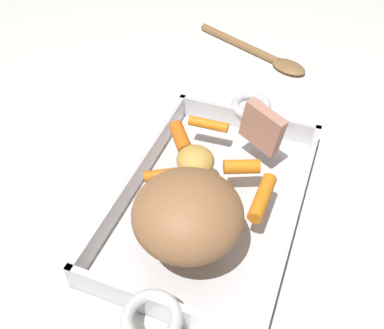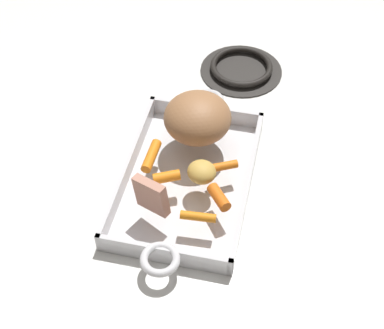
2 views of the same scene
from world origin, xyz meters
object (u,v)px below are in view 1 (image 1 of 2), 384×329
baby_carrot_short (180,138)px  serving_spoon (263,55)px  pork_roast (189,215)px  baby_carrot_northeast (242,167)px  roast_slice_thin (262,128)px  baby_carrot_center_right (163,175)px  roasting_dish (212,200)px  baby_carrot_northwest (262,198)px  potato_whole (195,161)px  baby_carrot_southeast (208,124)px

baby_carrot_short → serving_spoon: 0.34m
pork_roast → baby_carrot_northeast: pork_roast is taller
roast_slice_thin → baby_carrot_center_right: (-0.11, 0.10, -0.02)m
roasting_dish → baby_carrot_northwest: size_ratio=6.36×
baby_carrot_northwest → baby_carrot_short: baby_carrot_short is taller
pork_roast → baby_carrot_northeast: (0.12, -0.03, -0.03)m
baby_carrot_short → potato_whole: 0.06m
potato_whole → roast_slice_thin: bearing=-40.2°
baby_carrot_short → pork_roast: bearing=-154.7°
baby_carrot_short → serving_spoon: size_ratio=0.21×
baby_carrot_short → potato_whole: (-0.04, -0.04, 0.01)m
roast_slice_thin → serving_spoon: 0.31m
baby_carrot_short → baby_carrot_center_right: bearing=-176.1°
roasting_dish → potato_whole: bearing=59.3°
baby_carrot_southeast → baby_carrot_center_right: 0.12m
baby_carrot_southeast → baby_carrot_short: size_ratio=1.14×
roast_slice_thin → pork_roast: bearing=169.1°
baby_carrot_short → baby_carrot_northwest: bearing=-116.4°
pork_roast → serving_spoon: (0.48, 0.03, -0.08)m
pork_roast → baby_carrot_short: (0.15, 0.07, -0.03)m
potato_whole → baby_carrot_center_right: bearing=132.1°
baby_carrot_center_right → potato_whole: 0.05m
roasting_dish → pork_roast: bearing=-179.1°
pork_roast → potato_whole: 0.11m
baby_carrot_northeast → serving_spoon: bearing=9.1°
baby_carrot_northeast → serving_spoon: baby_carrot_northeast is taller
baby_carrot_center_right → baby_carrot_short: bearing=3.9°
baby_carrot_southeast → baby_carrot_center_right: same height
roast_slice_thin → baby_carrot_northeast: size_ratio=1.30×
baby_carrot_northwest → roast_slice_thin: bearing=15.7°
pork_roast → baby_carrot_southeast: 0.20m
baby_carrot_northwest → baby_carrot_short: (0.07, 0.13, 0.00)m
baby_carrot_southeast → potato_whole: 0.09m
roasting_dish → roast_slice_thin: 0.12m
baby_carrot_northeast → baby_carrot_center_right: (-0.05, 0.09, -0.00)m
baby_carrot_northwest → baby_carrot_center_right: bearing=92.5°
pork_roast → baby_carrot_southeast: bearing=12.9°
pork_roast → serving_spoon: size_ratio=0.50×
pork_roast → roasting_dish: bearing=0.9°
pork_roast → potato_whole: bearing=16.7°
pork_roast → baby_carrot_northwest: (0.08, -0.06, -0.03)m
baby_carrot_center_right → baby_carrot_southeast: bearing=-10.1°
baby_carrot_southeast → serving_spoon: baby_carrot_southeast is taller
roast_slice_thin → baby_carrot_short: roast_slice_thin is taller
roasting_dish → potato_whole: size_ratio=8.66×
roast_slice_thin → baby_carrot_northwest: bearing=-164.3°
baby_carrot_southeast → baby_carrot_northwest: 0.16m
roasting_dish → potato_whole: potato_whole is taller
baby_carrot_center_right → serving_spoon: (0.41, -0.03, -0.04)m
roasting_dish → baby_carrot_center_right: bearing=100.9°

